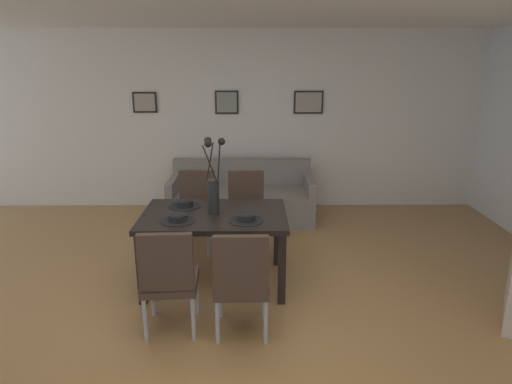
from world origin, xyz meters
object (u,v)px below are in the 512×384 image
(centerpiece_vase, at_px, (213,185))
(framed_picture_left, at_px, (145,102))
(bowl_near_left, at_px, (178,217))
(framed_picture_center, at_px, (227,102))
(framed_picture_right, at_px, (308,102))
(dining_chair_near_right, at_px, (196,207))
(sofa, at_px, (242,200))
(dining_chair_near_left, at_px, (169,276))
(bowl_far_left, at_px, (246,217))
(dining_chair_far_right, at_px, (246,207))
(dining_chair_far_left, at_px, (241,279))
(dining_table, at_px, (214,222))
(bowl_near_right, at_px, (185,203))

(centerpiece_vase, height_order, framed_picture_left, framed_picture_left)
(bowl_near_left, xyz_separation_m, framed_picture_center, (0.32, 2.69, 0.80))
(framed_picture_left, bearing_deg, framed_picture_right, -0.00)
(framed_picture_left, distance_m, framed_picture_center, 1.19)
(dining_chair_near_right, distance_m, sofa, 1.15)
(dining_chair_near_left, height_order, bowl_near_left, dining_chair_near_left)
(bowl_far_left, relative_size, sofa, 0.09)
(dining_chair_far_right, xyz_separation_m, bowl_far_left, (0.01, -1.08, 0.27))
(sofa, bearing_deg, bowl_far_left, -87.37)
(dining_chair_far_left, distance_m, framed_picture_right, 3.66)
(dining_table, relative_size, bowl_far_left, 8.24)
(dining_chair_far_left, xyz_separation_m, framed_picture_center, (-0.29, 3.38, 1.07))
(dining_chair_near_left, xyz_separation_m, framed_picture_right, (1.49, 3.34, 1.07))
(dining_chair_far_right, height_order, framed_picture_center, framed_picture_center)
(dining_chair_far_left, xyz_separation_m, bowl_near_left, (-0.60, 0.69, 0.27))
(dining_chair_near_left, distance_m, sofa, 2.81)
(bowl_near_right, bearing_deg, sofa, 72.44)
(bowl_far_left, height_order, framed_picture_left, framed_picture_left)
(bowl_near_left, height_order, framed_picture_right, framed_picture_right)
(dining_table, height_order, centerpiece_vase, centerpiece_vase)
(dining_chair_near_right, distance_m, bowl_near_left, 1.13)
(bowl_near_right, distance_m, bowl_far_left, 0.76)
(dining_chair_near_left, height_order, dining_chair_far_left, same)
(dining_table, relative_size, framed_picture_right, 3.28)
(bowl_near_right, bearing_deg, dining_chair_near_right, 88.30)
(bowl_near_right, relative_size, framed_picture_center, 0.50)
(dining_table, height_order, framed_picture_left, framed_picture_left)
(dining_chair_far_right, xyz_separation_m, framed_picture_left, (-1.49, 1.61, 1.07))
(dining_chair_far_left, height_order, framed_picture_center, framed_picture_center)
(bowl_near_left, bearing_deg, framed_picture_left, 108.03)
(bowl_near_right, bearing_deg, dining_chair_near_left, -88.98)
(centerpiece_vase, bearing_deg, dining_chair_far_left, -72.54)
(dining_chair_near_left, xyz_separation_m, bowl_far_left, (0.61, 0.65, 0.27))
(dining_chair_far_left, distance_m, bowl_near_left, 0.96)
(framed_picture_right, bearing_deg, framed_picture_center, 180.00)
(dining_chair_far_right, relative_size, bowl_far_left, 5.41)
(dining_chair_far_left, relative_size, framed_picture_right, 2.16)
(dining_chair_near_left, distance_m, bowl_near_left, 0.70)
(dining_chair_near_left, xyz_separation_m, sofa, (0.51, 2.76, -0.23))
(dining_chair_near_left, xyz_separation_m, dining_chair_near_right, (0.00, 1.75, 0.00))
(dining_chair_far_right, height_order, framed_picture_left, framed_picture_left)
(sofa, relative_size, framed_picture_center, 5.83)
(dining_chair_far_right, height_order, bowl_near_left, dining_chair_far_right)
(bowl_far_left, relative_size, framed_picture_right, 0.40)
(dining_chair_near_right, distance_m, framed_picture_center, 1.93)
(dining_chair_far_right, relative_size, framed_picture_right, 2.16)
(centerpiece_vase, bearing_deg, bowl_near_right, 146.50)
(framed_picture_center, distance_m, framed_picture_right, 1.19)
(dining_chair_near_right, bearing_deg, framed_picture_center, 79.47)
(bowl_far_left, height_order, framed_picture_center, framed_picture_center)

